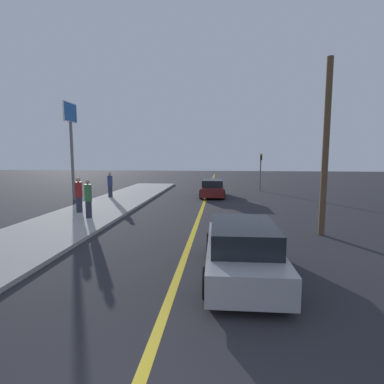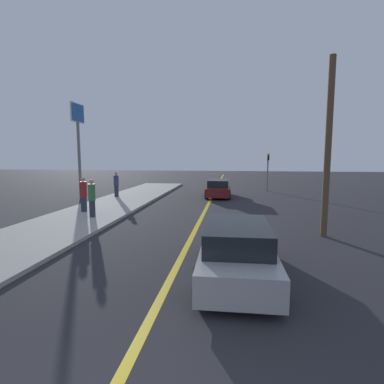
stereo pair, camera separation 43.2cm
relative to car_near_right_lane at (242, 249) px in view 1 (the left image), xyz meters
name	(u,v)px [view 1 (the left image)]	position (x,y,z in m)	size (l,w,h in m)	color
road_center_line	(204,202)	(-1.64, 12.22, -0.68)	(0.20, 60.00, 0.01)	gold
sidewalk_left	(102,208)	(-7.45, 9.02, -0.61)	(3.97, 29.60, 0.13)	#9E9E99
car_near_right_lane	(242,249)	(0.00, 0.00, 0.00)	(1.96, 4.59, 1.40)	#9E9EA3
car_ahead_center	(212,188)	(-1.20, 14.94, -0.05)	(1.91, 4.26, 1.30)	maroon
pedestrian_mid_group	(88,199)	(-6.84, 5.98, 0.37)	(0.33, 0.33, 1.82)	#282D3D
pedestrian_far_standing	(79,195)	(-7.94, 7.26, 0.37)	(0.37, 0.37, 1.83)	#282D3D
pedestrian_by_sign	(110,185)	(-8.45, 13.04, 0.36)	(0.35, 0.35, 1.79)	#282D3D
traffic_light	(261,168)	(2.88, 19.13, 1.36)	(0.18, 0.40, 3.25)	slate
roadside_sign	(71,129)	(-10.90, 12.50, 4.25)	(0.20, 1.77, 6.70)	slate
utility_pole	(326,149)	(3.37, 4.31, 2.67)	(0.24, 0.24, 6.69)	brown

